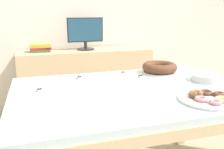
# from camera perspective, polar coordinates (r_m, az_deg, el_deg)

# --- Properties ---
(wall_back) EXTENTS (8.00, 0.10, 2.60)m
(wall_back) POSITION_cam_1_polar(r_m,az_deg,el_deg) (3.28, -7.31, 15.12)
(wall_back) COLOR silver
(wall_back) RESTS_ON ground
(dining_table) EXTENTS (1.54, 1.06, 0.76)m
(dining_table) POSITION_cam_1_polar(r_m,az_deg,el_deg) (1.66, 4.24, -6.29)
(dining_table) COLOR silver
(dining_table) RESTS_ON ground
(sideboard) EXTENTS (1.57, 0.44, 0.80)m
(sideboard) POSITION_cam_1_polar(r_m,az_deg,el_deg) (3.11, -5.83, -1.63)
(sideboard) COLOR #D1B284
(sideboard) RESTS_ON ground
(computer_monitor) EXTENTS (0.42, 0.20, 0.38)m
(computer_monitor) POSITION_cam_1_polar(r_m,az_deg,el_deg) (3.00, -6.08, 9.23)
(computer_monitor) COLOR #262628
(computer_monitor) RESTS_ON sideboard
(book_stack) EXTENTS (0.24, 0.17, 0.09)m
(book_stack) POSITION_cam_1_polar(r_m,az_deg,el_deg) (2.96, -16.04, 5.88)
(book_stack) COLOR #2D6638
(book_stack) RESTS_ON sideboard
(cake_chocolate_round) EXTENTS (0.29, 0.29, 0.09)m
(cake_chocolate_round) POSITION_cam_1_polar(r_m,az_deg,el_deg) (2.07, 10.81, 1.49)
(cake_chocolate_round) COLOR silver
(cake_chocolate_round) RESTS_ON dining_table
(pastry_platter) EXTENTS (0.34, 0.34, 0.04)m
(pastry_platter) POSITION_cam_1_polar(r_m,az_deg,el_deg) (1.52, 21.05, -5.09)
(pastry_platter) COLOR silver
(pastry_platter) RESTS_ON dining_table
(plate_stack) EXTENTS (0.21, 0.21, 0.05)m
(plate_stack) POSITION_cam_1_polar(r_m,az_deg,el_deg) (1.93, 20.73, -0.68)
(plate_stack) COLOR silver
(plate_stack) RESTS_ON dining_table
(tealight_left_edge) EXTENTS (0.04, 0.04, 0.04)m
(tealight_left_edge) POSITION_cam_1_polar(r_m,az_deg,el_deg) (2.02, 2.55, 0.42)
(tealight_left_edge) COLOR silver
(tealight_left_edge) RESTS_ON dining_table
(tealight_right_edge) EXTENTS (0.04, 0.04, 0.04)m
(tealight_right_edge) POSITION_cam_1_polar(r_m,az_deg,el_deg) (1.88, -7.44, -0.69)
(tealight_right_edge) COLOR silver
(tealight_right_edge) RESTS_ON dining_table
(tealight_centre) EXTENTS (0.04, 0.04, 0.04)m
(tealight_centre) POSITION_cam_1_polar(r_m,az_deg,el_deg) (1.92, 6.48, -0.37)
(tealight_centre) COLOR silver
(tealight_centre) RESTS_ON dining_table
(tealight_near_front) EXTENTS (0.04, 0.04, 0.04)m
(tealight_near_front) POSITION_cam_1_polar(r_m,az_deg,el_deg) (1.65, -16.26, -3.38)
(tealight_near_front) COLOR silver
(tealight_near_front) RESTS_ON dining_table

